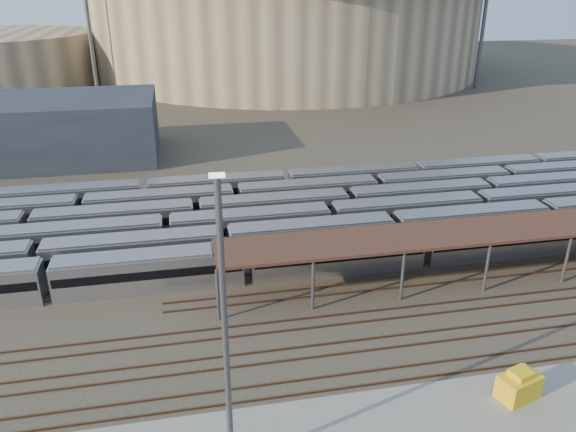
% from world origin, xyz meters
% --- Properties ---
extents(ground, '(420.00, 420.00, 0.00)m').
position_xyz_m(ground, '(0.00, 0.00, 0.00)').
color(ground, '#383026').
rests_on(ground, ground).
extents(subway_trains, '(127.31, 23.90, 3.60)m').
position_xyz_m(subway_trains, '(-2.31, 18.50, 1.80)').
color(subway_trains, '#B8B7BC').
rests_on(subway_trains, ground).
extents(inspection_shed, '(60.30, 6.00, 5.30)m').
position_xyz_m(inspection_shed, '(22.00, 4.00, 4.98)').
color(inspection_shed, '#505055').
rests_on(inspection_shed, ground).
extents(empty_tracks, '(170.00, 9.62, 0.18)m').
position_xyz_m(empty_tracks, '(0.00, -5.00, 0.09)').
color(empty_tracks, '#4C3323').
rests_on(empty_tracks, ground).
extents(stadium, '(124.00, 124.00, 32.50)m').
position_xyz_m(stadium, '(25.00, 140.00, 16.47)').
color(stadium, tan).
rests_on(stadium, ground).
extents(service_building, '(42.00, 20.00, 10.00)m').
position_xyz_m(service_building, '(-35.00, 55.00, 5.00)').
color(service_building, '#1E232D').
rests_on(service_building, ground).
extents(floodlight_0, '(4.00, 1.00, 38.40)m').
position_xyz_m(floodlight_0, '(-30.00, 110.00, 20.65)').
color(floodlight_0, '#505055').
rests_on(floodlight_0, ground).
extents(floodlight_2, '(4.00, 1.00, 38.40)m').
position_xyz_m(floodlight_2, '(70.00, 100.00, 20.65)').
color(floodlight_2, '#505055').
rests_on(floodlight_2, ground).
extents(floodlight_3, '(4.00, 1.00, 38.40)m').
position_xyz_m(floodlight_3, '(-10.00, 160.00, 20.65)').
color(floodlight_3, '#505055').
rests_on(floodlight_3, ground).
extents(yard_light_pole, '(0.81, 0.36, 19.18)m').
position_xyz_m(yard_light_pole, '(-8.59, -15.43, 9.87)').
color(yard_light_pole, '#505055').
rests_on(yard_light_pole, apron).
extents(yellow_equipment, '(3.36, 2.64, 1.84)m').
position_xyz_m(yellow_equipment, '(12.26, -13.21, 1.12)').
color(yellow_equipment, gold).
rests_on(yellow_equipment, apron).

